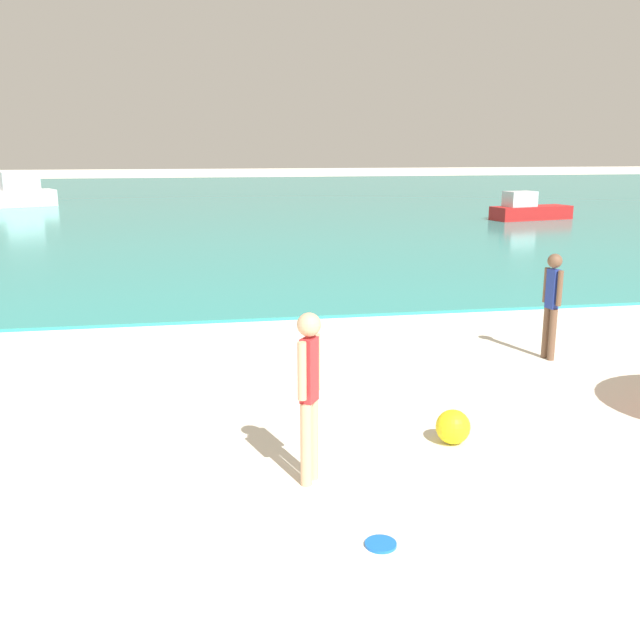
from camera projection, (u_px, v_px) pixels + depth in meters
name	position (u px, v px, depth m)	size (l,w,h in m)	color
water	(218.00, 200.00, 41.62)	(160.00, 60.00, 0.06)	teal
person_standing	(309.00, 388.00, 6.52)	(0.25, 0.33, 1.65)	#DDAD84
frisbee	(381.00, 544.00, 5.66)	(0.26, 0.26, 0.03)	blue
person_distant	(552.00, 300.00, 10.42)	(0.21, 0.36, 1.59)	brown
boat_near	(529.00, 210.00, 30.02)	(3.68, 1.85, 1.20)	red
boat_far	(6.00, 195.00, 36.32)	(5.34, 3.60, 1.74)	white
beach_ball	(453.00, 427.00, 7.58)	(0.37, 0.37, 0.37)	yellow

